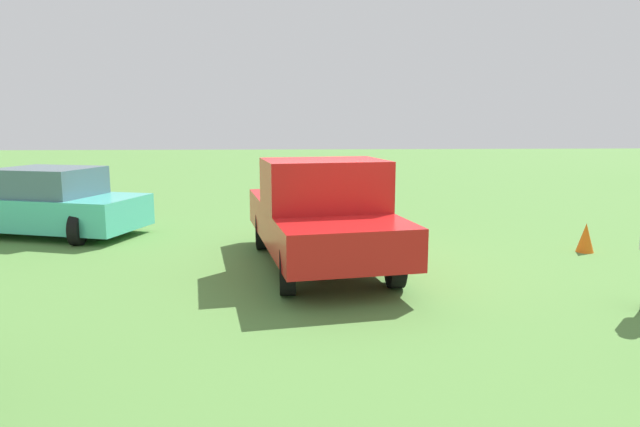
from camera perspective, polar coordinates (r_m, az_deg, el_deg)
ground_plane at (r=9.45m, az=1.76°, el=-5.48°), size 80.00×80.00×0.00m
pickup_truck at (r=9.22m, az=0.16°, el=0.18°), size 4.84×2.64×1.83m
sedan_near at (r=13.42m, az=-26.52°, el=0.87°), size 2.99×4.70×1.46m
traffic_cone at (r=11.56m, az=25.61°, el=-2.25°), size 0.32×0.32×0.55m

